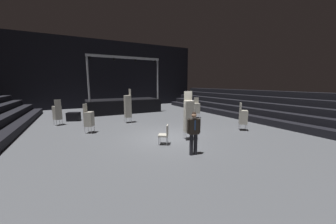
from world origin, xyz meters
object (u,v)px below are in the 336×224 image
(chair_stack_front_left, at_px, (89,118))
(chair_stack_mid_right, at_px, (128,106))
(stage_riser, at_px, (123,105))
(chair_stack_front_right, at_px, (197,108))
(loose_chair_near_man, at_px, (165,133))
(man_with_tie, at_px, (194,131))
(chair_stack_rear_left, at_px, (189,116))
(equipment_road_case, at_px, (74,117))
(chair_stack_mid_centre, at_px, (57,112))
(chair_stack_mid_left, at_px, (243,117))

(chair_stack_front_left, distance_m, chair_stack_mid_right, 3.30)
(stage_riser, height_order, chair_stack_front_right, stage_riser)
(loose_chair_near_man, bearing_deg, man_with_tie, -130.44)
(chair_stack_front_left, height_order, chair_stack_rear_left, chair_stack_rear_left)
(equipment_road_case, height_order, loose_chair_near_man, loose_chair_near_man)
(stage_riser, xyz_separation_m, chair_stack_mid_right, (-0.94, -5.24, 0.52))
(man_with_tie, bearing_deg, chair_stack_mid_centre, -46.89)
(man_with_tie, height_order, chair_stack_mid_left, man_with_tie)
(chair_stack_front_left, height_order, loose_chair_near_man, chair_stack_front_left)
(stage_riser, distance_m, equipment_road_case, 5.24)
(chair_stack_mid_right, bearing_deg, stage_riser, -11.15)
(chair_stack_mid_left, bearing_deg, man_with_tie, -31.26)
(man_with_tie, bearing_deg, chair_stack_mid_right, -72.51)
(chair_stack_rear_left, bearing_deg, chair_stack_mid_right, -55.78)
(chair_stack_front_right, height_order, chair_stack_mid_left, same)
(chair_stack_mid_left, bearing_deg, chair_stack_rear_left, -51.30)
(chair_stack_mid_left, bearing_deg, loose_chair_near_man, -49.90)
(stage_riser, height_order, equipment_road_case, stage_riser)
(chair_stack_mid_right, relative_size, chair_stack_mid_centre, 1.38)
(chair_stack_mid_right, bearing_deg, chair_stack_front_right, -99.03)
(chair_stack_mid_left, relative_size, chair_stack_mid_right, 0.69)
(man_with_tie, bearing_deg, stage_riser, -79.13)
(chair_stack_mid_centre, distance_m, loose_chair_near_man, 8.50)
(chair_stack_mid_left, height_order, chair_stack_mid_centre, chair_stack_mid_centre)
(stage_riser, relative_size, man_with_tie, 3.93)
(chair_stack_mid_centre, bearing_deg, equipment_road_case, 22.88)
(chair_stack_front_right, bearing_deg, chair_stack_front_left, 24.92)
(chair_stack_front_right, bearing_deg, stage_riser, -33.88)
(man_with_tie, distance_m, chair_stack_front_left, 6.53)
(chair_stack_mid_left, bearing_deg, chair_stack_mid_right, -95.30)
(chair_stack_mid_right, bearing_deg, man_with_tie, -175.42)
(stage_riser, distance_m, loose_chair_near_man, 10.86)
(chair_stack_front_left, bearing_deg, equipment_road_case, -138.67)
(chair_stack_rear_left, bearing_deg, chair_stack_mid_left, -162.66)
(stage_riser, bearing_deg, chair_stack_rear_left, -86.01)
(chair_stack_rear_left, distance_m, loose_chair_near_man, 1.60)
(chair_stack_front_right, relative_size, chair_stack_mid_centre, 0.95)
(man_with_tie, height_order, chair_stack_mid_centre, chair_stack_mid_centre)
(equipment_road_case, bearing_deg, chair_stack_mid_right, -36.18)
(equipment_road_case, bearing_deg, chair_stack_front_left, -79.39)
(stage_riser, distance_m, chair_stack_front_right, 7.63)
(stage_riser, relative_size, chair_stack_front_left, 4.06)
(man_with_tie, relative_size, chair_stack_front_left, 1.03)
(chair_stack_rear_left, height_order, loose_chair_near_man, chair_stack_rear_left)
(chair_stack_mid_left, bearing_deg, chair_stack_front_right, -140.61)
(man_with_tie, xyz_separation_m, chair_stack_mid_right, (-0.71, 7.28, 0.23))
(stage_riser, distance_m, chair_stack_rear_left, 10.74)
(chair_stack_front_left, distance_m, chair_stack_mid_left, 9.22)
(chair_stack_rear_left, bearing_deg, chair_stack_mid_centre, -30.68)
(man_with_tie, relative_size, equipment_road_case, 1.96)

